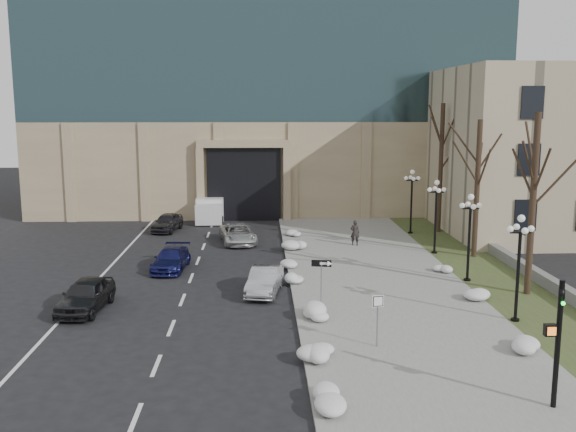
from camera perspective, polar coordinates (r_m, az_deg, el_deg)
The scene contains 33 objects.
ground at distance 22.31m, azimuth 4.83°, elevation -14.82°, with size 160.00×160.00×0.00m, color black.
sidewalk at distance 35.88m, azimuth 7.54°, elevation -5.22°, with size 9.00×40.00×0.12m, color gray.
curb at distance 35.38m, azimuth 0.32°, elevation -5.34°, with size 0.30×40.00×0.14m, color gray.
grass_strip at distance 37.56m, azimuth 17.39°, elevation -4.93°, with size 4.00×40.00×0.10m, color #364422.
stone_wall at distance 40.00m, azimuth 19.15°, elevation -3.70°, with size 0.50×30.00×0.70m, color slate.
office_tower at distance 64.38m, azimuth -1.99°, elevation 17.95°, with size 40.00×24.70×36.00m.
car_a at distance 30.97m, azimuth -17.55°, elevation -6.72°, with size 1.74×4.32×1.47m, color black.
car_b at distance 32.23m, azimuth -2.09°, elevation -5.77°, with size 1.38×3.96×1.31m, color #A2A4AA.
car_c at distance 37.40m, azimuth -10.36°, elevation -3.80°, with size 1.73×4.24×1.23m, color navy.
car_d at distance 44.04m, azimuth -4.47°, elevation -1.59°, with size 2.14×4.64×1.29m, color silver.
car_e at distance 48.99m, azimuth -10.68°, elevation -0.55°, with size 1.60×3.96×1.35m, color #2C2B30.
pedestrian at distance 42.87m, azimuth 5.97°, elevation -1.49°, with size 0.62×0.41×1.70m, color black.
box_truck at distance 53.30m, azimuth -6.88°, elevation 0.68°, with size 2.26×6.21×1.96m.
one_way_sign at distance 28.70m, azimuth 3.29°, elevation -4.80°, with size 0.93×0.32×2.51m.
keep_sign at distance 24.97m, azimuth 7.98°, elevation -8.25°, with size 0.46×0.13×2.16m.
traffic_signal at distance 21.43m, azimuth 22.75°, elevation -10.67°, with size 0.70×0.94×4.15m.
snow_clump_a at distance 20.66m, azimuth 3.77°, elevation -15.99°, with size 1.10×1.60×0.36m, color silver.
snow_clump_b at distance 23.96m, azimuth 2.67°, elevation -12.24°, with size 1.10×1.60×0.36m, color silver.
snow_clump_c at distance 28.08m, azimuth 2.28°, elevation -8.89°, with size 1.10×1.60×0.36m, color silver.
snow_clump_d at distance 33.43m, azimuth 0.89°, elevation -5.82°, with size 1.10×1.60×0.36m, color silver.
snow_clump_e at distance 37.10m, azimuth 0.61°, elevation -4.25°, with size 1.10×1.60×0.36m, color silver.
snow_clump_f at distance 41.80m, azimuth 0.75°, elevation -2.66°, with size 1.10×1.60×0.36m, color silver.
snow_clump_g at distance 45.48m, azimuth 0.42°, elevation -1.64°, with size 1.10×1.60×0.36m, color silver.
snow_clump_h at distance 26.48m, azimuth 20.23°, elevation -10.67°, with size 1.10×1.60×0.36m, color silver.
snow_clump_i at distance 32.29m, azimuth 16.34°, elevation -6.79°, with size 1.10×1.60×0.36m, color silver.
snow_clump_j at distance 37.16m, azimuth 13.60°, elevation -4.51°, with size 1.10×1.60×0.36m, color silver.
lamppost_a at distance 29.01m, azimuth 19.86°, elevation -3.17°, with size 1.18×1.18×4.76m.
lamppost_b at distance 34.98m, azimuth 15.85°, elevation -0.84°, with size 1.18×1.18×4.76m.
lamppost_c at distance 41.11m, azimuth 13.03°, elevation 0.81°, with size 1.18×1.18×4.76m.
lamppost_d at distance 47.34m, azimuth 10.94°, elevation 2.03°, with size 1.18×1.18×4.76m.
tree_near at distance 33.07m, azimuth 21.05°, elevation 3.12°, with size 3.20×3.20×9.00m.
tree_mid at distance 40.52m, azimuth 16.54°, elevation 4.00°, with size 3.20×3.20×8.50m.
tree_far at distance 48.08m, azimuth 13.48°, elevation 5.74°, with size 3.20×3.20×9.50m.
Camera 1 is at (-2.71, -20.12, 9.25)m, focal length 40.00 mm.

